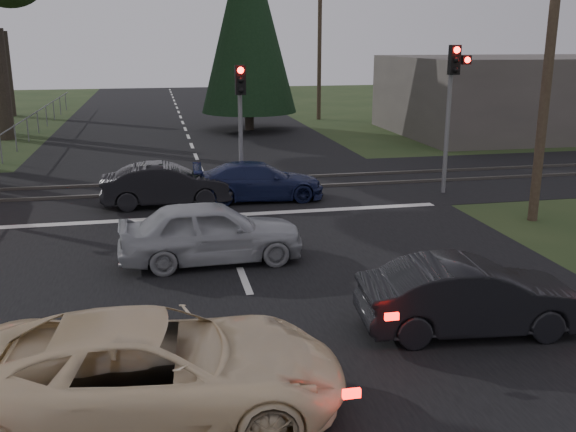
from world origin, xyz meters
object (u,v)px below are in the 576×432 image
object	(u,v)px
utility_pole_mid	(320,42)
dark_car_far	(166,185)
utility_pole_near	(551,45)
blue_sedan	(259,181)
traffic_signal_right	(453,91)
cream_coupe	(152,370)
silver_car	(211,232)
traffic_signal_center	(241,107)
dark_hatchback	(471,297)
utility_pole_far	(256,41)

from	to	relation	value
utility_pole_mid	dark_car_far	size ratio (longest dim) A/B	2.35
utility_pole_near	blue_sedan	bearing A→B (deg)	151.24
traffic_signal_right	utility_pole_mid	bearing A→B (deg)	87.34
traffic_signal_right	cream_coupe	distance (m)	14.86
traffic_signal_right	blue_sedan	distance (m)	6.72
silver_car	traffic_signal_right	bearing A→B (deg)	-59.53
traffic_signal_center	dark_car_far	size ratio (longest dim) A/B	1.07
traffic_signal_center	blue_sedan	size ratio (longest dim) A/B	1.01
cream_coupe	dark_hatchback	bearing A→B (deg)	-68.85
utility_pole_far	blue_sedan	distance (m)	45.85
traffic_signal_right	silver_car	xyz separation A→B (m)	(-8.10, -5.11, -2.62)
traffic_signal_right	dark_car_far	world-z (taller)	traffic_signal_right
utility_pole_mid	silver_car	world-z (taller)	utility_pole_mid
traffic_signal_center	utility_pole_near	xyz separation A→B (m)	(7.50, -4.68, 1.92)
utility_pole_far	cream_coupe	xyz separation A→B (m)	(-10.36, -56.73, -4.02)
traffic_signal_right	utility_pole_near	xyz separation A→B (m)	(0.95, -3.47, 1.41)
utility_pole_near	blue_sedan	xyz separation A→B (m)	(-7.08, 3.89, -4.14)
traffic_signal_right	dark_hatchback	size ratio (longest dim) A/B	1.23
silver_car	utility_pole_mid	bearing A→B (deg)	-21.25
utility_pole_near	cream_coupe	xyz separation A→B (m)	(-10.36, -7.73, -4.02)
utility_pole_mid	utility_pole_far	bearing A→B (deg)	90.00
utility_pole_mid	silver_car	bearing A→B (deg)	-109.44
utility_pole_mid	dark_hatchback	size ratio (longest dim) A/B	2.36
utility_pole_near	dark_car_far	xyz separation A→B (m)	(-9.92, 3.76, -4.09)
traffic_signal_center	utility_pole_mid	distance (m)	20.82
utility_pole_near	utility_pole_far	world-z (taller)	same
cream_coupe	dark_hatchback	world-z (taller)	cream_coupe
traffic_signal_right	dark_hatchback	world-z (taller)	traffic_signal_right
utility_pole_mid	cream_coupe	world-z (taller)	utility_pole_mid
traffic_signal_right	utility_pole_near	bearing A→B (deg)	-74.66
utility_pole_far	dark_hatchback	distance (m)	55.53
blue_sedan	dark_hatchback	bearing A→B (deg)	-166.22
silver_car	dark_car_far	bearing A→B (deg)	7.28
traffic_signal_right	traffic_signal_center	distance (m)	6.68
traffic_signal_right	dark_hatchback	distance (m)	10.79
traffic_signal_right	utility_pole_far	distance (m)	45.56
cream_coupe	silver_car	xyz separation A→B (m)	(1.31, 6.09, -0.01)
traffic_signal_right	silver_car	bearing A→B (deg)	-147.72
traffic_signal_center	blue_sedan	world-z (taller)	traffic_signal_center
dark_car_far	dark_hatchback	bearing A→B (deg)	-154.74
cream_coupe	traffic_signal_center	bearing A→B (deg)	-8.43
utility_pole_near	cream_coupe	bearing A→B (deg)	-143.28
traffic_signal_right	blue_sedan	world-z (taller)	traffic_signal_right
utility_pole_mid	utility_pole_far	xyz separation A→B (m)	(0.00, 25.00, 0.00)
traffic_signal_center	silver_car	bearing A→B (deg)	-103.80
utility_pole_far	blue_sedan	bearing A→B (deg)	-98.92
traffic_signal_right	utility_pole_near	size ratio (longest dim) A/B	0.52
utility_pole_near	dark_hatchback	size ratio (longest dim) A/B	2.36
utility_pole_mid	dark_car_far	xyz separation A→B (m)	(-9.92, -20.24, -4.09)
traffic_signal_right	dark_car_far	xyz separation A→B (m)	(-8.96, 0.29, -2.68)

